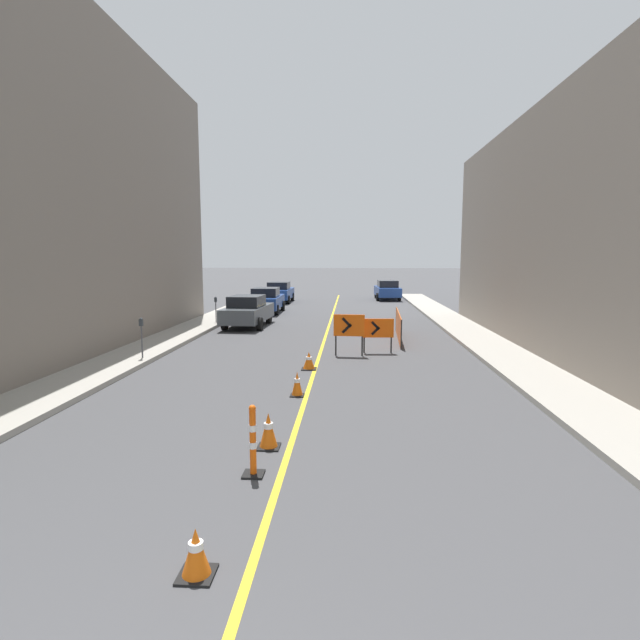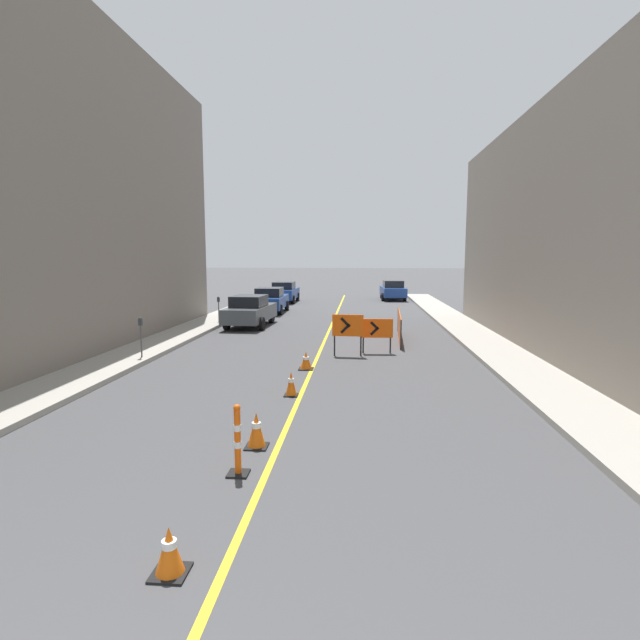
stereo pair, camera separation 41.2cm
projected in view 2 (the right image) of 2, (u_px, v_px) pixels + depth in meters
name	position (u px, v px, depth m)	size (l,w,h in m)	color
lane_stripe	(328.00, 332.00, 23.45)	(0.12, 44.82, 0.01)	gold
sidewalk_left	(193.00, 329.00, 23.98)	(1.99, 44.82, 0.15)	#9E998E
sidewalk_right	(470.00, 332.00, 22.90)	(1.99, 44.82, 0.15)	#9E998E
traffic_cone_nearest	(169.00, 551.00, 5.57)	(0.40, 0.40, 0.57)	black
traffic_cone_second	(256.00, 430.00, 9.28)	(0.42, 0.42, 0.67)	black
traffic_cone_third	(291.00, 384.00, 12.72)	(0.35, 0.35, 0.63)	black
traffic_cone_fourth	(306.00, 361.00, 15.71)	(0.46, 0.46, 0.56)	black
delineator_post_front	(238.00, 445.00, 8.09)	(0.34, 0.34, 1.18)	black
arrow_barricade_primary	(348.00, 327.00, 17.73)	(1.11, 0.13, 1.49)	#EF560C
arrow_barricade_secondary	(377.00, 329.00, 18.25)	(1.17, 0.13, 1.27)	#EF560C
safety_mesh_fence	(399.00, 326.00, 21.28)	(0.29, 4.90, 1.15)	#EF560C
parked_car_curb_near	(250.00, 311.00, 25.24)	(2.05, 4.40, 1.59)	#474C51
parked_car_curb_mid	(270.00, 300.00, 31.44)	(1.94, 4.33, 1.59)	navy
parked_car_curb_far	(284.00, 292.00, 38.53)	(1.94, 4.32, 1.59)	navy
parked_car_opposite_side	(393.00, 290.00, 40.74)	(2.01, 4.38, 1.59)	navy
parking_meter_near_curb	(141.00, 329.00, 16.81)	(0.12, 0.11, 1.36)	#4C4C51
parking_meter_far_curb	(219.00, 304.00, 25.95)	(0.12, 0.11, 1.32)	#4C4C51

